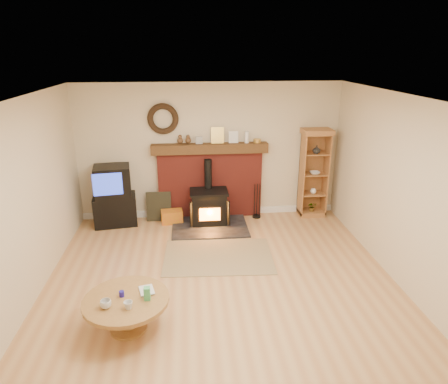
{
  "coord_description": "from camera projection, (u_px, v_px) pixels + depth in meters",
  "views": [
    {
      "loc": [
        -0.42,
        -4.7,
        3.16
      ],
      "look_at": [
        0.11,
        1.0,
        1.1
      ],
      "focal_mm": 32.0,
      "sensor_mm": 36.0,
      "label": 1
    }
  ],
  "objects": [
    {
      "name": "firelog_box",
      "position": [
        172.0,
        217.0,
        7.65
      ],
      "size": [
        0.42,
        0.29,
        0.25
      ],
      "primitive_type": "cube",
      "rotation": [
        0.0,
        0.0,
        0.11
      ],
      "color": "#C99C09",
      "rests_on": "ground"
    },
    {
      "name": "fire_tools",
      "position": [
        257.0,
        211.0,
        7.89
      ],
      "size": [
        0.16,
        0.16,
        0.7
      ],
      "color": "black",
      "rests_on": "ground"
    },
    {
      "name": "room_shell",
      "position": [
        220.0,
        171.0,
        5.02
      ],
      "size": [
        5.02,
        5.52,
        2.61
      ],
      "color": "beige",
      "rests_on": "ground"
    },
    {
      "name": "ground",
      "position": [
        223.0,
        291.0,
        5.51
      ],
      "size": [
        5.5,
        5.5,
        0.0
      ],
      "primitive_type": "plane",
      "color": "#B47C4B",
      "rests_on": "ground"
    },
    {
      "name": "coffee_table",
      "position": [
        126.0,
        305.0,
        4.65
      ],
      "size": [
        1.0,
        1.0,
        0.59
      ],
      "color": "brown",
      "rests_on": "ground"
    },
    {
      "name": "tv_unit",
      "position": [
        114.0,
        197.0,
        7.48
      ],
      "size": [
        0.85,
        0.64,
        1.14
      ],
      "color": "black",
      "rests_on": "ground"
    },
    {
      "name": "curio_cabinet",
      "position": [
        314.0,
        173.0,
        7.78
      ],
      "size": [
        0.56,
        0.4,
        1.74
      ],
      "color": "olive",
      "rests_on": "ground"
    },
    {
      "name": "leaning_painting",
      "position": [
        159.0,
        206.0,
        7.71
      ],
      "size": [
        0.48,
        0.13,
        0.57
      ],
      "primitive_type": "cube",
      "rotation": [
        -0.17,
        0.0,
        0.0
      ],
      "color": "black",
      "rests_on": "ground"
    },
    {
      "name": "chimney_breast",
      "position": [
        210.0,
        178.0,
        7.74
      ],
      "size": [
        2.2,
        0.22,
        1.78
      ],
      "color": "maroon",
      "rests_on": "ground"
    },
    {
      "name": "area_rug",
      "position": [
        218.0,
        256.0,
        6.43
      ],
      "size": [
        1.79,
        1.27,
        0.01
      ],
      "primitive_type": "cube",
      "rotation": [
        0.0,
        0.0,
        -0.05
      ],
      "color": "brown",
      "rests_on": "ground"
    },
    {
      "name": "wood_stove",
      "position": [
        209.0,
        209.0,
        7.52
      ],
      "size": [
        1.4,
        1.0,
        1.22
      ],
      "color": "black",
      "rests_on": "ground"
    }
  ]
}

